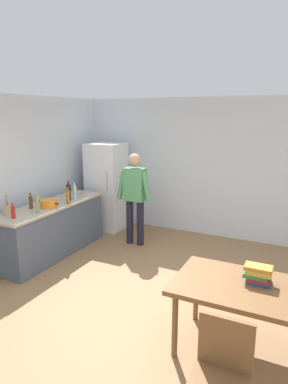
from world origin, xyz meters
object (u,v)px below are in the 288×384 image
at_px(bottle_oil_amber, 68,197).
at_px(refrigerator, 107,187).
at_px(book_stack, 258,275).
at_px(cooking_pot, 49,203).
at_px(bottle_sauce_red, 13,212).
at_px(chair, 221,371).
at_px(bottle_wine_dark, 69,192).
at_px(bottle_vinegar_tall, 38,204).
at_px(bottle_beer_brown, 31,202).
at_px(person, 135,193).
at_px(utensil_jar, 7,210).
at_px(bottle_water_clear, 75,192).
at_px(dining_table, 245,293).

bearing_deg(bottle_oil_amber, refrigerator, 95.60).
bearing_deg(book_stack, cooking_pot, 165.96).
distance_m(cooking_pot, bottle_sauce_red, 0.70).
distance_m(refrigerator, chair, 4.95).
relative_size(bottle_oil_amber, bottle_wine_dark, 0.82).
distance_m(bottle_oil_amber, bottle_vinegar_tall, 0.64).
height_order(bottle_oil_amber, bottle_beer_brown, bottle_oil_amber).
distance_m(person, bottle_vinegar_tall, 1.76).
distance_m(utensil_jar, bottle_vinegar_tall, 0.46).
bearing_deg(bottle_vinegar_tall, cooking_pot, 102.96).
relative_size(chair, bottle_water_clear, 3.03).
xyz_separation_m(dining_table, chair, (-0.00, -0.97, -0.14)).
relative_size(person, cooking_pot, 4.25).
xyz_separation_m(person, bottle_vinegar_tall, (-0.88, -1.53, 0.06)).
xyz_separation_m(chair, cooking_pot, (-3.31, 1.92, 0.43)).
distance_m(bottle_wine_dark, book_stack, 3.65).
relative_size(refrigerator, chair, 1.98).
distance_m(cooking_pot, bottle_oil_amber, 0.34).
distance_m(cooking_pot, book_stack, 3.51).
distance_m(dining_table, book_stack, 0.22).
bearing_deg(cooking_pot, bottle_sauce_red, -93.76).
bearing_deg(bottle_wine_dark, person, 36.58).
xyz_separation_m(utensil_jar, bottle_sauce_red, (0.23, -0.09, 0.02)).
relative_size(person, bottle_wine_dark, 5.00).
height_order(person, cooking_pot, person).
relative_size(person, bottle_water_clear, 5.67).
relative_size(utensil_jar, bottle_vinegar_tall, 1.00).
relative_size(refrigerator, bottle_water_clear, 6.00).
bearing_deg(refrigerator, person, -30.23).
bearing_deg(bottle_wine_dark, chair, -36.27).
bearing_deg(person, bottle_vinegar_tall, -120.01).
distance_m(refrigerator, utensil_jar, 2.38).
relative_size(bottle_wine_dark, bottle_water_clear, 1.13).
bearing_deg(bottle_water_clear, bottle_wine_dark, -108.42).
bearing_deg(cooking_pot, bottle_oil_amber, 63.83).
relative_size(bottle_oil_amber, bottle_vinegar_tall, 0.88).
height_order(refrigerator, bottle_water_clear, refrigerator).
distance_m(dining_table, utensil_jar, 3.61).
distance_m(bottle_sauce_red, bottle_oil_amber, 1.03).
relative_size(refrigerator, bottle_sauce_red, 7.50).
bearing_deg(bottle_sauce_red, cooking_pot, 86.24).
relative_size(person, bottle_beer_brown, 6.54).
relative_size(chair, bottle_wine_dark, 2.68).
xyz_separation_m(bottle_sauce_red, bottle_vinegar_tall, (0.12, 0.37, 0.04)).
bearing_deg(cooking_pot, bottle_water_clear, 84.88).
height_order(bottle_beer_brown, bottle_water_clear, bottle_water_clear).
xyz_separation_m(bottle_beer_brown, book_stack, (3.60, -0.65, -0.16)).
bearing_deg(person, bottle_sauce_red, -117.91).
bearing_deg(bottle_wine_dark, bottle_water_clear, 71.58).
xyz_separation_m(chair, bottle_oil_amber, (-3.16, 2.23, 0.48)).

